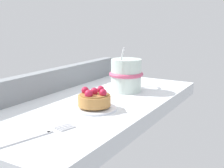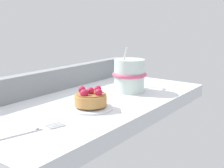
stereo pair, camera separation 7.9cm
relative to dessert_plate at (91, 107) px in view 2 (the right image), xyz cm
name	(u,v)px [view 2 (the right image)]	position (x,y,z in cm)	size (l,w,h in cm)	color
ground_plane	(93,106)	(6.68, 5.02, -2.39)	(70.99, 34.71, 3.86)	silver
window_rail_back	(52,80)	(6.68, 20.71, 2.84)	(69.57, 3.33, 6.60)	gray
dessert_plate	(91,107)	(0.00, 0.00, 0.00)	(10.54, 10.54, 0.99)	silver
raspberry_tart	(91,98)	(-0.02, -0.01, 2.23)	(7.76, 7.76, 4.38)	#B77F42
coffee_mug	(130,75)	(20.27, 2.03, 4.40)	(13.64, 10.19, 13.21)	silver
dessert_fork	(26,132)	(-19.01, -0.18, -0.16)	(16.01, 5.72, 0.60)	silver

